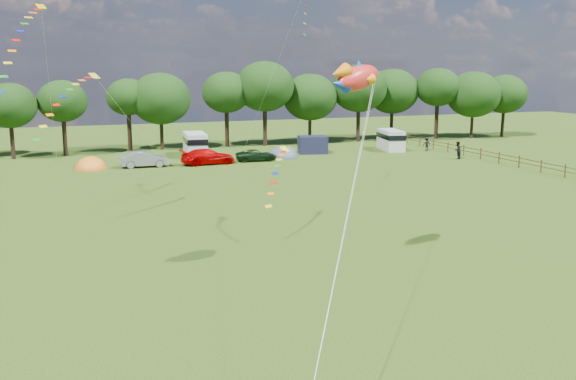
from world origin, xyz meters
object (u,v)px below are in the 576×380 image
object	(u,v)px
campervan_c	(195,144)
fish_kite	(354,78)
walker_a	(457,150)
tent_orange	(91,169)
car_c	(208,157)
car_d	(256,155)
campervan_d	(391,139)
walker_b	(427,144)
car_b	(144,159)
tent_greyblue	(283,157)

from	to	relation	value
campervan_c	fish_kite	distance (m)	42.40
campervan_c	walker_a	world-z (taller)	campervan_c
tent_orange	walker_a	distance (m)	37.43
car_c	walker_a	bearing A→B (deg)	-106.39
car_c	car_d	size ratio (longest dim) A/B	1.20
campervan_d	walker_a	world-z (taller)	campervan_d
car_c	walker_b	size ratio (longest dim) A/B	3.21
car_c	fish_kite	bearing A→B (deg)	173.89
campervan_c	walker_b	world-z (taller)	campervan_c
campervan_c	campervan_d	world-z (taller)	campervan_c
walker_b	campervan_c	bearing A→B (deg)	-12.39
campervan_d	tent_orange	xyz separation A→B (m)	(-33.84, -2.47, -1.25)
tent_orange	fish_kite	size ratio (longest dim) A/B	1.00
car_b	car_c	size ratio (longest dim) A/B	0.84
campervan_d	fish_kite	bearing A→B (deg)	159.36
car_b	car_d	bearing A→B (deg)	-88.64
campervan_d	tent_orange	size ratio (longest dim) A/B	1.54
tent_orange	car_b	bearing A→B (deg)	-6.07
tent_greyblue	car_c	bearing A→B (deg)	-167.23
campervan_c	fish_kite	size ratio (longest dim) A/B	1.60
car_d	walker_b	size ratio (longest dim) A/B	2.67
walker_a	tent_orange	bearing A→B (deg)	-37.87
tent_orange	fish_kite	xyz separation A→B (m)	(10.08, -36.20, 9.20)
car_b	tent_greyblue	world-z (taller)	car_b
campervan_c	tent_orange	xyz separation A→B (m)	(-11.30, -5.45, -1.33)
car_b	tent_greyblue	distance (m)	15.08
car_d	campervan_d	bearing A→B (deg)	-76.16
walker_b	car_b	bearing A→B (deg)	0.18
car_c	tent_orange	xyz separation A→B (m)	(-11.22, 0.91, -0.76)
campervan_d	tent_greyblue	distance (m)	14.00
tent_orange	walker_b	bearing A→B (deg)	0.64
campervan_c	car_d	bearing A→B (deg)	-133.30
car_c	campervan_d	size ratio (longest dim) A/B	1.02
car_b	fish_kite	size ratio (longest dim) A/B	1.31
car_c	fish_kite	size ratio (longest dim) A/B	1.57
walker_b	car_d	bearing A→B (deg)	0.76
car_b	walker_a	bearing A→B (deg)	-99.74
campervan_c	campervan_d	size ratio (longest dim) A/B	1.04
car_b	car_c	xyz separation A→B (m)	(6.23, -0.38, 0.01)
fish_kite	walker_a	size ratio (longest dim) A/B	1.77
walker_b	campervan_d	bearing A→B (deg)	-31.29
tent_orange	walker_a	bearing A→B (deg)	-9.90
tent_greyblue	fish_kite	world-z (taller)	fish_kite
car_b	car_d	distance (m)	11.47
walker_b	walker_a	bearing A→B (deg)	83.85
campervan_d	tent_greyblue	world-z (taller)	campervan_d
campervan_c	walker_b	bearing A→B (deg)	-95.55
campervan_d	walker_b	xyz separation A→B (m)	(3.58, -2.05, -0.45)
car_d	tent_greyblue	bearing A→B (deg)	-62.78
campervan_c	tent_orange	world-z (taller)	campervan_c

